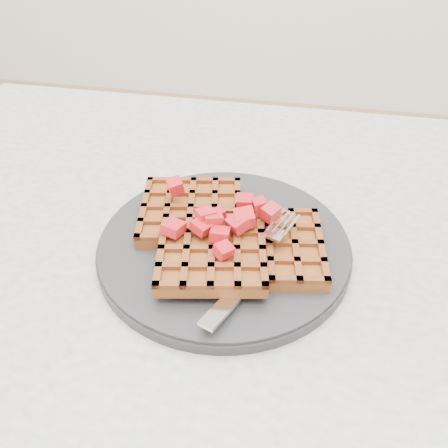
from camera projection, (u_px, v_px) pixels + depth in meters
name	position (u px, v px, depth m)	size (l,w,h in m)	color
table	(321.00, 350.00, 0.59)	(1.20, 0.80, 0.75)	silver
plate	(224.00, 246.00, 0.55)	(0.28, 0.28, 0.02)	#232326
waffles	(223.00, 235.00, 0.53)	(0.23, 0.20, 0.03)	brown
strawberry_pile	(224.00, 214.00, 0.52)	(0.15, 0.15, 0.02)	#9E050E
fork	(259.00, 266.00, 0.50)	(0.02, 0.18, 0.02)	silver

